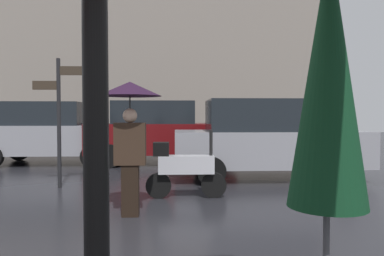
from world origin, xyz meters
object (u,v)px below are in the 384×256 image
Objects in this scene: parked_car_right at (160,132)px; parked_car_distant at (266,139)px; folded_patio_umbrella_near at (328,87)px; parked_car_left at (50,133)px; parked_scooter at (184,167)px; pedestrian_with_umbrella at (130,112)px; street_signpost at (59,109)px.

parked_car_distant is at bearing -52.42° from parked_car_right.
folded_patio_umbrella_near is 0.56× the size of parked_car_left.
parked_car_left is 0.97× the size of parked_car_right.
parked_scooter is 0.34× the size of parked_car_left.
pedestrian_with_umbrella reaches higher than parked_car_right.
pedestrian_with_umbrella is 4.24m from parked_car_distant.
street_signpost is at bearing 173.85° from parked_scooter.
street_signpost reaches higher than parked_car_left.
street_signpost is at bearing -62.27° from parked_car_left.
folded_patio_umbrella_near is at bearing -65.36° from parked_scooter.
parked_car_left is at bearing 116.12° from folded_patio_umbrella_near.
pedestrian_with_umbrella is 0.45× the size of parked_car_right.
parked_scooter is 0.33× the size of parked_car_right.
parked_car_right is 3.91m from parked_car_distant.
parked_car_distant is 4.67m from street_signpost.
parked_scooter is (-0.67, 4.62, -1.08)m from folded_patio_umbrella_near.
folded_patio_umbrella_near is 0.91× the size of street_signpost.
parked_scooter is at bearing -87.28° from parked_car_right.
parked_car_right is (-0.63, 4.85, 0.43)m from parked_scooter.
street_signpost is (1.49, -3.89, 0.65)m from parked_car_left.
parked_car_left is 1.63× the size of street_signpost.
folded_patio_umbrella_near is 9.58m from parked_car_right.
pedestrian_with_umbrella is 2.80m from street_signpost.
parked_car_distant is (6.02, -2.98, -0.03)m from parked_car_left.
parked_scooter is 2.82m from parked_car_distant.
street_signpost is (-1.90, -3.80, 0.63)m from parked_car_right.
pedestrian_with_umbrella reaches higher than parked_scooter.
parked_scooter is 0.33× the size of parked_car_distant.
pedestrian_with_umbrella is at bearing -96.45° from parked_car_right.
folded_patio_umbrella_near reaches higher than parked_car_distant.
parked_scooter is at bearing -44.12° from parked_car_left.
parked_car_right is at bearing 135.40° from parked_car_distant.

